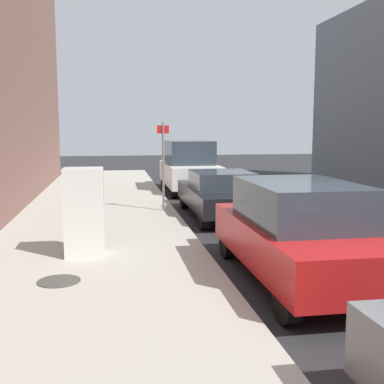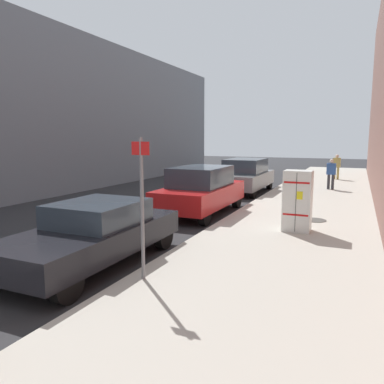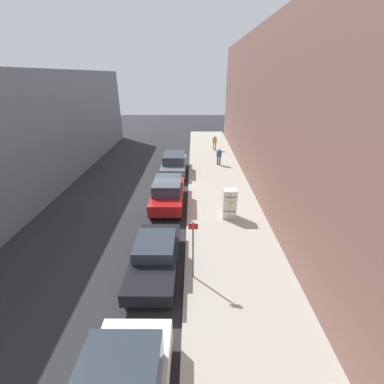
{
  "view_description": "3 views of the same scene",
  "coord_description": "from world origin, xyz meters",
  "px_view_note": "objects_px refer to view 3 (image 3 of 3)",
  "views": [
    {
      "loc": [
        -3.46,
        -6.69,
        2.65
      ],
      "look_at": [
        -2.1,
        1.53,
        1.54
      ],
      "focal_mm": 45.0,
      "sensor_mm": 36.0,
      "label": 1
    },
    {
      "loc": [
        -5.52,
        13.54,
        2.79
      ],
      "look_at": [
        0.31,
        0.41,
        0.7
      ],
      "focal_mm": 35.0,
      "sensor_mm": 36.0,
      "label": 2
    },
    {
      "loc": [
        -1.94,
        15.93,
        7.77
      ],
      "look_at": [
        -1.87,
        1.74,
        1.26
      ],
      "focal_mm": 24.0,
      "sensor_mm": 36.0,
      "label": 3
    }
  ],
  "objects_px": {
    "street_sign_post": "(193,247)",
    "pedestrian_standing_near": "(215,142)",
    "parked_suv_red": "(168,192)",
    "parked_sedan_dark": "(155,256)",
    "pedestrian_walking_far": "(219,156)",
    "parked_suv_gray": "(174,163)",
    "discarded_refrigerator": "(229,204)"
  },
  "relations": [
    {
      "from": "pedestrian_standing_near",
      "to": "street_sign_post",
      "type": "bearing_deg",
      "value": -86.25
    },
    {
      "from": "pedestrian_standing_near",
      "to": "parked_suv_red",
      "type": "bearing_deg",
      "value": -96.55
    },
    {
      "from": "discarded_refrigerator",
      "to": "pedestrian_standing_near",
      "type": "distance_m",
      "value": 14.74
    },
    {
      "from": "street_sign_post",
      "to": "parked_suv_gray",
      "type": "bearing_deg",
      "value": -82.69
    },
    {
      "from": "street_sign_post",
      "to": "pedestrian_standing_near",
      "type": "xyz_separation_m",
      "value": [
        -2.35,
        -19.67,
        -0.58
      ]
    },
    {
      "from": "discarded_refrigerator",
      "to": "street_sign_post",
      "type": "xyz_separation_m",
      "value": [
        2.08,
        4.94,
        0.61
      ]
    },
    {
      "from": "pedestrian_standing_near",
      "to": "parked_suv_red",
      "type": "distance_m",
      "value": 13.52
    },
    {
      "from": "street_sign_post",
      "to": "parked_sedan_dark",
      "type": "relative_size",
      "value": 0.57
    },
    {
      "from": "street_sign_post",
      "to": "pedestrian_standing_near",
      "type": "relative_size",
      "value": 1.67
    },
    {
      "from": "parked_suv_red",
      "to": "parked_sedan_dark",
      "type": "height_order",
      "value": "parked_suv_red"
    },
    {
      "from": "discarded_refrigerator",
      "to": "parked_suv_red",
      "type": "bearing_deg",
      "value": -26.0
    },
    {
      "from": "parked_suv_red",
      "to": "parked_sedan_dark",
      "type": "xyz_separation_m",
      "value": [
        -0.0,
        6.12,
        -0.17
      ]
    },
    {
      "from": "street_sign_post",
      "to": "parked_sedan_dark",
      "type": "height_order",
      "value": "street_sign_post"
    },
    {
      "from": "pedestrian_standing_near",
      "to": "parked_suv_gray",
      "type": "distance_m",
      "value": 8.05
    },
    {
      "from": "parked_suv_red",
      "to": "street_sign_post",
      "type": "bearing_deg",
      "value": 103.56
    },
    {
      "from": "discarded_refrigerator",
      "to": "parked_sedan_dark",
      "type": "distance_m",
      "value": 5.69
    },
    {
      "from": "parked_suv_gray",
      "to": "parked_suv_red",
      "type": "xyz_separation_m",
      "value": [
        0.0,
        5.94,
        0.02
      ]
    },
    {
      "from": "parked_suv_red",
      "to": "parked_sedan_dark",
      "type": "relative_size",
      "value": 0.99
    },
    {
      "from": "parked_suv_red",
      "to": "parked_sedan_dark",
      "type": "bearing_deg",
      "value": 90.0
    },
    {
      "from": "pedestrian_standing_near",
      "to": "parked_suv_red",
      "type": "xyz_separation_m",
      "value": [
        3.98,
        12.92,
        -0.16
      ]
    },
    {
      "from": "parked_suv_gray",
      "to": "parked_suv_red",
      "type": "relative_size",
      "value": 1.01
    },
    {
      "from": "discarded_refrigerator",
      "to": "pedestrian_walking_far",
      "type": "bearing_deg",
      "value": -91.67
    },
    {
      "from": "pedestrian_walking_far",
      "to": "parked_suv_gray",
      "type": "height_order",
      "value": "parked_suv_gray"
    },
    {
      "from": "pedestrian_walking_far",
      "to": "pedestrian_standing_near",
      "type": "height_order",
      "value": "pedestrian_standing_near"
    },
    {
      "from": "discarded_refrigerator",
      "to": "pedestrian_walking_far",
      "type": "distance_m",
      "value": 9.57
    },
    {
      "from": "parked_suv_gray",
      "to": "parked_sedan_dark",
      "type": "relative_size",
      "value": 1.0
    },
    {
      "from": "discarded_refrigerator",
      "to": "street_sign_post",
      "type": "relative_size",
      "value": 0.65
    },
    {
      "from": "street_sign_post",
      "to": "pedestrian_walking_far",
      "type": "height_order",
      "value": "street_sign_post"
    },
    {
      "from": "pedestrian_standing_near",
      "to": "discarded_refrigerator",
      "type": "bearing_deg",
      "value": -80.49
    },
    {
      "from": "pedestrian_walking_far",
      "to": "parked_suv_gray",
      "type": "bearing_deg",
      "value": -140.05
    },
    {
      "from": "parked_suv_gray",
      "to": "parked_suv_red",
      "type": "bearing_deg",
      "value": 90.0
    },
    {
      "from": "parked_suv_gray",
      "to": "pedestrian_walking_far",
      "type": "bearing_deg",
      "value": -155.48
    }
  ]
}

